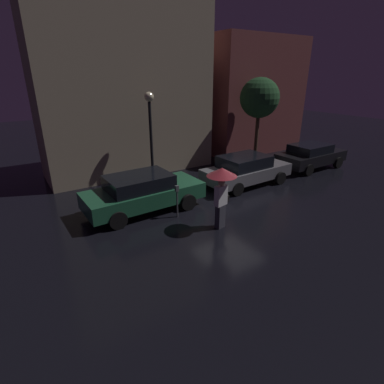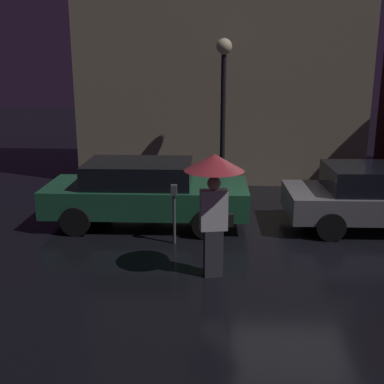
{
  "view_description": "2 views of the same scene",
  "coord_description": "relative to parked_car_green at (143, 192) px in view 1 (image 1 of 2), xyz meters",
  "views": [
    {
      "loc": [
        -7.41,
        -8.6,
        4.99
      ],
      "look_at": [
        -1.89,
        -0.01,
        0.9
      ],
      "focal_mm": 28.0,
      "sensor_mm": 36.0,
      "label": 1
    },
    {
      "loc": [
        -1.45,
        -9.12,
        3.59
      ],
      "look_at": [
        -2.11,
        0.25,
        1.05
      ],
      "focal_mm": 45.0,
      "sensor_mm": 36.0,
      "label": 2
    }
  ],
  "objects": [
    {
      "name": "building_facade_right",
      "position": [
        10.34,
        5.18,
        2.8
      ],
      "size": [
        6.63,
        3.0,
        7.11
      ],
      "color": "brown",
      "rests_on": "ground"
    },
    {
      "name": "street_tree",
      "position": [
        8.06,
        2.32,
        2.93
      ],
      "size": [
        2.13,
        2.13,
        4.78
      ],
      "color": "#473323",
      "rests_on": "ground"
    },
    {
      "name": "ground_plane",
      "position": [
        3.26,
        -1.32,
        -0.76
      ],
      "size": [
        60.0,
        60.0,
        0.0
      ],
      "primitive_type": "plane",
      "color": "black"
    },
    {
      "name": "pedestrian_with_umbrella",
      "position": [
        1.63,
        -2.72,
        0.89
      ],
      "size": [
        1.0,
        1.0,
        2.15
      ],
      "rotation": [
        0.0,
        0.0,
        3.34
      ],
      "color": "#383842",
      "rests_on": "ground"
    },
    {
      "name": "parked_car_black",
      "position": [
        10.15,
        0.12,
        -0.05
      ],
      "size": [
        4.14,
        1.95,
        1.35
      ],
      "rotation": [
        0.0,
        0.0,
        0.01
      ],
      "color": "black",
      "rests_on": "ground"
    },
    {
      "name": "parked_car_green",
      "position": [
        0.0,
        0.0,
        0.0
      ],
      "size": [
        4.58,
        2.04,
        1.44
      ],
      "rotation": [
        0.0,
        0.0,
        0.03
      ],
      "color": "#1E5638",
      "rests_on": "ground"
    },
    {
      "name": "building_facade_left",
      "position": [
        1.62,
        5.18,
        4.19
      ],
      "size": [
        8.59,
        3.0,
        9.9
      ],
      "color": "gray",
      "rests_on": "ground"
    },
    {
      "name": "parking_meter",
      "position": [
        0.79,
        -1.23,
        0.01
      ],
      "size": [
        0.12,
        0.1,
        1.24
      ],
      "color": "#4C5154",
      "rests_on": "ground"
    },
    {
      "name": "parked_car_grey",
      "position": [
        5.31,
        0.09,
        -0.03
      ],
      "size": [
        4.39,
        2.05,
        1.4
      ],
      "rotation": [
        0.0,
        0.0,
        0.03
      ],
      "color": "slate",
      "rests_on": "ground"
    },
    {
      "name": "street_lamp_near",
      "position": [
        1.72,
        2.73,
        2.19
      ],
      "size": [
        0.42,
        0.42,
        4.21
      ],
      "color": "black",
      "rests_on": "ground"
    }
  ]
}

